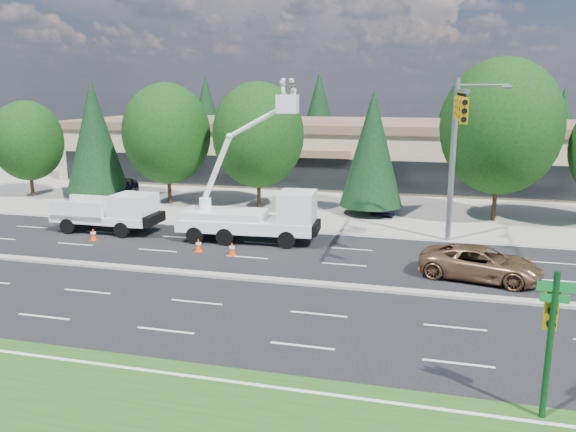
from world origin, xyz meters
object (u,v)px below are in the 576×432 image
(signal_mast, at_px, (456,136))
(utility_pickup, at_px, (112,216))
(street_sign_pole, at_px, (550,329))
(bucket_truck, at_px, (260,208))
(minivan, at_px, (480,263))

(signal_mast, distance_m, utility_pickup, 20.19)
(street_sign_pole, bearing_deg, signal_mast, 97.27)
(bucket_truck, height_order, minivan, bucket_truck)
(signal_mast, bearing_deg, utility_pickup, -177.50)
(signal_mast, height_order, minivan, signal_mast)
(signal_mast, relative_size, utility_pickup, 1.64)
(utility_pickup, distance_m, minivan, 21.04)
(utility_pickup, relative_size, bucket_truck, 0.69)
(signal_mast, relative_size, street_sign_pole, 2.54)
(street_sign_pole, distance_m, utility_pickup, 26.02)
(signal_mast, distance_m, bucket_truck, 11.10)
(signal_mast, height_order, utility_pickup, signal_mast)
(street_sign_pole, distance_m, minivan, 11.22)
(utility_pickup, bearing_deg, signal_mast, 3.41)
(utility_pickup, xyz_separation_m, bucket_truck, (9.25, 0.06, 0.95))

